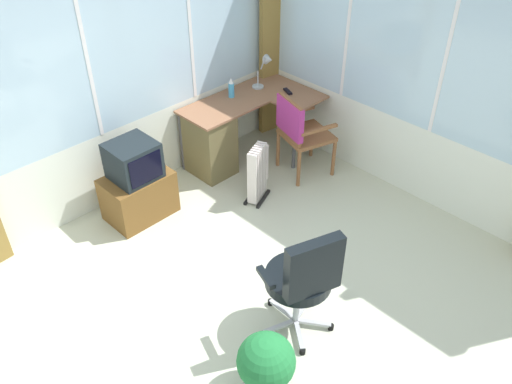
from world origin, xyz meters
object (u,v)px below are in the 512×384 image
spray_bottle (231,88)px  wooden_armchair (297,127)px  tv_on_stand (137,184)px  desk (216,137)px  office_chair (304,277)px  potted_plant (266,363)px  desk_lamp (266,66)px  space_heater (258,172)px  tv_remote (288,91)px

spray_bottle → wooden_armchair: 0.84m
spray_bottle → tv_on_stand: 1.50m
desk → office_chair: (-1.03, -2.16, 0.20)m
spray_bottle → potted_plant: (-1.91, -2.43, -0.54)m
wooden_armchair → tv_on_stand: size_ratio=1.11×
desk → wooden_armchair: 0.88m
desk_lamp → space_heater: 1.28m
tv_remote → tv_on_stand: (-1.93, 0.16, -0.37)m
tv_remote → spray_bottle: size_ratio=0.69×
desk_lamp → spray_bottle: 0.47m
spray_bottle → wooden_armchair: spray_bottle is taller
wooden_armchair → office_chair: size_ratio=0.89×
spray_bottle → space_heater: (-0.38, -0.80, -0.52)m
office_chair → desk: bearing=64.5°
tv_on_stand → space_heater: size_ratio=1.33×
office_chair → space_heater: size_ratio=1.66×
desk → desk_lamp: desk_lamp is taller
space_heater → office_chair: bearing=-123.8°
potted_plant → space_heater: bearing=46.8°
spray_bottle → potted_plant: 3.14m
desk_lamp → tv_remote: desk_lamp is taller
tv_remote → potted_plant: tv_remote is taller
tv_remote → space_heater: (-0.90, -0.45, -0.43)m
desk_lamp → desk: bearing=-178.7°
potted_plant → tv_remote: bearing=40.6°
tv_remote → office_chair: size_ratio=0.15×
tv_on_stand → potted_plant: size_ratio=1.58×
desk → desk_lamp: size_ratio=3.76×
desk_lamp → potted_plant: size_ratio=0.73×
desk → potted_plant: size_ratio=2.76×
tv_on_stand → desk: bearing=4.6°
desk → space_heater: bearing=-94.4°
tv_remote → office_chair: 2.68m
tv_remote → space_heater: 1.10m
tv_remote → potted_plant: (-2.43, -2.08, -0.44)m
space_heater → potted_plant: (-1.53, -1.63, -0.02)m
desk → tv_remote: (0.85, -0.25, 0.34)m
tv_on_stand → office_chair: bearing=-88.6°
desk_lamp → tv_on_stand: desk_lamp is taller
office_chair → tv_on_stand: (-0.05, 2.07, -0.24)m
tv_on_stand → potted_plant: bearing=-102.6°
desk → office_chair: bearing=-115.5°
wooden_armchair → potted_plant: wooden_armchair is taller
tv_remote → potted_plant: bearing=-116.9°
office_chair → tv_on_stand: bearing=91.4°
wooden_armchair → tv_remote: bearing=54.5°
tv_on_stand → potted_plant: (-0.50, -2.24, -0.07)m
desk → tv_on_stand: bearing=-175.4°
tv_remote → space_heater: bearing=-130.9°
desk → wooden_armchair: size_ratio=1.57×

